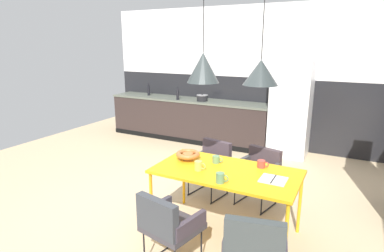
{
  "coord_description": "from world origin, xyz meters",
  "views": [
    {
      "loc": [
        1.86,
        -3.16,
        2.08
      ],
      "look_at": [
        -0.3,
        0.97,
        0.88
      ],
      "focal_mm": 29.9,
      "sensor_mm": 36.0,
      "label": 1
    }
  ],
  "objects_px": {
    "mug_dark_espresso": "(262,164)",
    "pendant_lamp_over_table_near": "(203,68)",
    "armchair_corner_seat": "(259,168)",
    "open_book": "(273,180)",
    "armchair_facing_counter": "(255,246)",
    "pendant_lamp_over_table_far": "(261,72)",
    "armchair_far_side": "(212,161)",
    "armchair_by_stool": "(167,222)",
    "fruit_bowl": "(188,155)",
    "mug_white_ceramic": "(199,166)",
    "bottle_wine_green": "(149,90)",
    "dining_table": "(226,174)",
    "bottle_oil_tall": "(178,95)",
    "refrigerator_column": "(291,109)",
    "mug_tall_blue": "(216,159)",
    "cooking_pot": "(202,98)",
    "mug_wide_latte": "(220,178)"
  },
  "relations": [
    {
      "from": "refrigerator_column",
      "to": "mug_white_ceramic",
      "type": "xyz_separation_m",
      "value": [
        -0.35,
        -3.15,
        -0.1
      ]
    },
    {
      "from": "armchair_facing_counter",
      "to": "pendant_lamp_over_table_far",
      "type": "xyz_separation_m",
      "value": [
        -0.27,
        0.88,
        1.29
      ]
    },
    {
      "from": "dining_table",
      "to": "mug_wide_latte",
      "type": "xyz_separation_m",
      "value": [
        0.07,
        -0.33,
        0.1
      ]
    },
    {
      "from": "cooking_pot",
      "to": "pendant_lamp_over_table_near",
      "type": "distance_m",
      "value": 3.31
    },
    {
      "from": "mug_dark_espresso",
      "to": "bottle_wine_green",
      "type": "relative_size",
      "value": 0.45
    },
    {
      "from": "armchair_corner_seat",
      "to": "cooking_pot",
      "type": "relative_size",
      "value": 3.17
    },
    {
      "from": "armchair_corner_seat",
      "to": "open_book",
      "type": "xyz_separation_m",
      "value": [
        0.38,
        -0.87,
        0.26
      ]
    },
    {
      "from": "mug_wide_latte",
      "to": "pendant_lamp_over_table_far",
      "type": "relative_size",
      "value": 0.12
    },
    {
      "from": "armchair_corner_seat",
      "to": "mug_dark_espresso",
      "type": "relative_size",
      "value": 5.72
    },
    {
      "from": "armchair_corner_seat",
      "to": "fruit_bowl",
      "type": "xyz_separation_m",
      "value": [
        -0.66,
        -0.75,
        0.31
      ]
    },
    {
      "from": "mug_tall_blue",
      "to": "armchair_facing_counter",
      "type": "bearing_deg",
      "value": -52.44
    },
    {
      "from": "armchair_far_side",
      "to": "fruit_bowl",
      "type": "distance_m",
      "value": 0.8
    },
    {
      "from": "mug_dark_espresso",
      "to": "pendant_lamp_over_table_near",
      "type": "distance_m",
      "value": 1.24
    },
    {
      "from": "mug_tall_blue",
      "to": "armchair_corner_seat",
      "type": "bearing_deg",
      "value": 65.0
    },
    {
      "from": "cooking_pot",
      "to": "mug_dark_espresso",
      "type": "bearing_deg",
      "value": -52.83
    },
    {
      "from": "armchair_by_stool",
      "to": "armchair_facing_counter",
      "type": "height_order",
      "value": "armchair_facing_counter"
    },
    {
      "from": "armchair_facing_counter",
      "to": "pendant_lamp_over_table_far",
      "type": "relative_size",
      "value": 0.75
    },
    {
      "from": "armchair_far_side",
      "to": "pendant_lamp_over_table_far",
      "type": "height_order",
      "value": "pendant_lamp_over_table_far"
    },
    {
      "from": "dining_table",
      "to": "pendant_lamp_over_table_far",
      "type": "bearing_deg",
      "value": 7.04
    },
    {
      "from": "dining_table",
      "to": "open_book",
      "type": "height_order",
      "value": "open_book"
    },
    {
      "from": "mug_white_ceramic",
      "to": "dining_table",
      "type": "bearing_deg",
      "value": 27.24
    },
    {
      "from": "refrigerator_column",
      "to": "pendant_lamp_over_table_near",
      "type": "xyz_separation_m",
      "value": [
        -0.4,
        -2.97,
        0.93
      ]
    },
    {
      "from": "armchair_facing_counter",
      "to": "pendant_lamp_over_table_near",
      "type": "xyz_separation_m",
      "value": [
        -0.89,
        0.89,
        1.31
      ]
    },
    {
      "from": "mug_wide_latte",
      "to": "mug_tall_blue",
      "type": "relative_size",
      "value": 1.04
    },
    {
      "from": "bottle_oil_tall",
      "to": "dining_table",
      "type": "bearing_deg",
      "value": -51.55
    },
    {
      "from": "armchair_corner_seat",
      "to": "armchair_far_side",
      "type": "relative_size",
      "value": 0.98
    },
    {
      "from": "armchair_by_stool",
      "to": "armchair_far_side",
      "type": "relative_size",
      "value": 1.01
    },
    {
      "from": "bottle_wine_green",
      "to": "armchair_facing_counter",
      "type": "bearing_deg",
      "value": -46.13
    },
    {
      "from": "armchair_far_side",
      "to": "armchair_facing_counter",
      "type": "xyz_separation_m",
      "value": [
        1.12,
        -1.66,
        0.05
      ]
    },
    {
      "from": "armchair_far_side",
      "to": "mug_tall_blue",
      "type": "distance_m",
      "value": 0.81
    },
    {
      "from": "mug_white_ceramic",
      "to": "bottle_oil_tall",
      "type": "xyz_separation_m",
      "value": [
        -1.97,
        2.95,
        0.22
      ]
    },
    {
      "from": "fruit_bowl",
      "to": "open_book",
      "type": "bearing_deg",
      "value": -6.6
    },
    {
      "from": "armchair_by_stool",
      "to": "armchair_corner_seat",
      "type": "bearing_deg",
      "value": 88.42
    },
    {
      "from": "armchair_corner_seat",
      "to": "armchair_by_stool",
      "type": "xyz_separation_m",
      "value": [
        -0.4,
        -1.66,
        -0.01
      ]
    },
    {
      "from": "armchair_corner_seat",
      "to": "mug_white_ceramic",
      "type": "bearing_deg",
      "value": 81.86
    },
    {
      "from": "armchair_far_side",
      "to": "fruit_bowl",
      "type": "height_order",
      "value": "fruit_bowl"
    },
    {
      "from": "mug_dark_espresso",
      "to": "pendant_lamp_over_table_far",
      "type": "height_order",
      "value": "pendant_lamp_over_table_far"
    },
    {
      "from": "armchair_corner_seat",
      "to": "mug_dark_espresso",
      "type": "bearing_deg",
      "value": 120.87
    },
    {
      "from": "cooking_pot",
      "to": "pendant_lamp_over_table_near",
      "type": "xyz_separation_m",
      "value": [
        1.39,
        -2.87,
        0.86
      ]
    },
    {
      "from": "fruit_bowl",
      "to": "bottle_wine_green",
      "type": "distance_m",
      "value": 3.92
    },
    {
      "from": "mug_white_ceramic",
      "to": "pendant_lamp_over_table_far",
      "type": "distance_m",
      "value": 1.18
    },
    {
      "from": "mug_dark_espresso",
      "to": "bottle_oil_tall",
      "type": "height_order",
      "value": "bottle_oil_tall"
    },
    {
      "from": "armchair_far_side",
      "to": "armchair_facing_counter",
      "type": "distance_m",
      "value": 2.01
    },
    {
      "from": "mug_tall_blue",
      "to": "pendant_lamp_over_table_near",
      "type": "relative_size",
      "value": 0.11
    },
    {
      "from": "pendant_lamp_over_table_far",
      "to": "mug_white_ceramic",
      "type": "bearing_deg",
      "value": -163.08
    },
    {
      "from": "mug_white_ceramic",
      "to": "pendant_lamp_over_table_near",
      "type": "distance_m",
      "value": 1.05
    },
    {
      "from": "armchair_facing_counter",
      "to": "mug_white_ceramic",
      "type": "xyz_separation_m",
      "value": [
        -0.85,
        0.7,
        0.28
      ]
    },
    {
      "from": "cooking_pot",
      "to": "bottle_oil_tall",
      "type": "height_order",
      "value": "bottle_oil_tall"
    },
    {
      "from": "open_book",
      "to": "cooking_pot",
      "type": "xyz_separation_m",
      "value": [
        -2.22,
        2.94,
        0.22
      ]
    },
    {
      "from": "refrigerator_column",
      "to": "fruit_bowl",
      "type": "height_order",
      "value": "refrigerator_column"
    }
  ]
}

